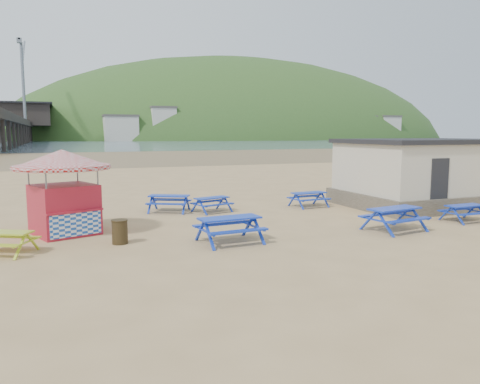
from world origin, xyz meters
name	(u,v)px	position (x,y,z in m)	size (l,w,h in m)	color
ground	(223,224)	(0.00, 0.00, 0.00)	(400.00, 400.00, 0.00)	tan
wet_sand	(98,156)	(0.00, 55.00, 0.00)	(400.00, 400.00, 0.00)	brown
sea	(71,142)	(0.00, 170.00, 0.01)	(400.00, 400.00, 0.00)	#495C69
picnic_table_blue_a	(212,205)	(0.46, 2.82, 0.32)	(1.82, 1.62, 0.65)	#181EA3
picnic_table_blue_b	(169,204)	(-1.26, 3.55, 0.37)	(2.19, 2.04, 0.73)	#181EA3
picnic_table_blue_c	(309,199)	(5.14, 2.54, 0.34)	(1.72, 1.43, 0.68)	#181EA3
picnic_table_blue_d	(230,230)	(-0.80, -2.85, 0.41)	(2.05, 1.70, 0.82)	#181EA3
picnic_table_blue_e	(394,219)	(5.23, -3.31, 0.41)	(2.18, 1.86, 0.82)	#181EA3
picnic_table_blue_f	(464,213)	(8.98, -2.89, 0.33)	(1.59, 1.29, 0.65)	#181EA3
picnic_table_yellow	(4,243)	(-7.29, -1.80, 0.33)	(1.97, 1.85, 0.65)	#93BB25
ice_cream_kiosk	(63,181)	(-5.61, 0.40, 1.82)	(4.14, 4.14, 2.89)	#A91A2C
litter_bin	(120,232)	(-4.05, -1.74, 0.39)	(0.52, 0.52, 0.77)	#3B2F14
amenity_block	(424,172)	(10.50, 1.00, 1.57)	(7.40, 5.40, 3.15)	#665B4C
pier	(19,127)	(-17.99, 178.23, 5.46)	(24.00, 220.00, 39.29)	black
headland_town	(238,156)	(90.00, 229.68, -9.91)	(264.00, 144.00, 108.00)	#2D4C1E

